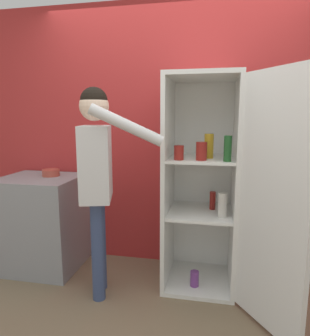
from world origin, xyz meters
TOP-DOWN VIEW (x-y plane):
  - ground_plane at (0.00, 0.00)m, footprint 12.00×12.00m
  - wall_back at (0.00, 0.98)m, footprint 7.00×0.06m
  - refrigerator at (0.40, 0.54)m, footprint 0.98×1.12m
  - person at (-0.51, 0.27)m, footprint 0.73×0.52m
  - counter at (-1.25, 0.61)m, footprint 0.74×0.64m
  - bowl at (-1.17, 0.69)m, footprint 0.17×0.17m

SIDE VIEW (x-z plane):
  - ground_plane at x=0.00m, z-range 0.00..0.00m
  - counter at x=-1.25m, z-range 0.00..0.91m
  - refrigerator at x=0.40m, z-range 0.00..1.82m
  - bowl at x=-1.17m, z-range 0.91..0.97m
  - person at x=-0.51m, z-range 0.25..1.95m
  - wall_back at x=0.00m, z-range 0.00..2.55m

